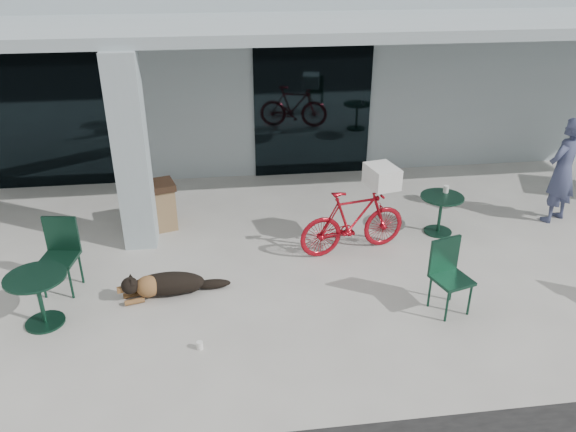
{
  "coord_description": "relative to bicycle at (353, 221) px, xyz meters",
  "views": [
    {
      "loc": [
        -0.17,
        -6.12,
        4.54
      ],
      "look_at": [
        0.76,
        0.96,
        1.0
      ],
      "focal_mm": 35.0,
      "sensor_mm": 36.0,
      "label": 1
    }
  ],
  "objects": [
    {
      "name": "ground",
      "position": [
        -1.88,
        -1.57,
        -0.54
      ],
      "size": [
        80.0,
        80.0,
        0.0
      ],
      "primitive_type": "plane",
      "color": "beige",
      "rests_on": "ground"
    },
    {
      "name": "dog",
      "position": [
        -2.85,
        -0.87,
        -0.34
      ],
      "size": [
        1.21,
        0.64,
        0.38
      ],
      "primitive_type": null,
      "rotation": [
        0.0,
        0.0,
        0.23
      ],
      "color": "black",
      "rests_on": "ground"
    },
    {
      "name": "cafe_table_near",
      "position": [
        -4.43,
        -1.34,
        -0.17
      ],
      "size": [
        0.77,
        0.77,
        0.73
      ],
      "primitive_type": null,
      "rotation": [
        0.0,
        0.0,
        0.0
      ],
      "color": "#123425",
      "rests_on": "ground"
    },
    {
      "name": "column",
      "position": [
        -3.38,
        0.73,
        1.02
      ],
      "size": [
        0.5,
        0.5,
        3.12
      ],
      "primitive_type": "cube",
      "color": "#9DABB1",
      "rests_on": "ground"
    },
    {
      "name": "cup_near_dog",
      "position": [
        -2.41,
        -2.13,
        -0.48
      ],
      "size": [
        0.11,
        0.11,
        0.1
      ],
      "primitive_type": "cylinder",
      "rotation": [
        0.0,
        0.0,
        0.43
      ],
      "color": "white",
      "rests_on": "ground"
    },
    {
      "name": "building",
      "position": [
        -1.88,
        6.93,
        1.71
      ],
      "size": [
        22.0,
        7.0,
        4.5
      ],
      "primitive_type": "cube",
      "color": "#9DABB1",
      "rests_on": "ground"
    },
    {
      "name": "trash_receptacle",
      "position": [
        -3.08,
        1.23,
        -0.11
      ],
      "size": [
        0.62,
        0.62,
        0.85
      ],
      "primitive_type": null,
      "rotation": [
        0.0,
        0.0,
        0.28
      ],
      "color": "olive",
      "rests_on": "ground"
    },
    {
      "name": "laundry_basket",
      "position": [
        0.44,
        0.09,
        0.7
      ],
      "size": [
        0.52,
        0.63,
        0.33
      ],
      "primitive_type": "cube",
      "rotation": [
        0.0,
        0.0,
        1.78
      ],
      "color": "white",
      "rests_on": "bicycle"
    },
    {
      "name": "storefront_glass_left",
      "position": [
        -5.08,
        3.41,
        0.81
      ],
      "size": [
        2.8,
        0.06,
        2.7
      ],
      "primitive_type": "cube",
      "color": "black",
      "rests_on": "ground"
    },
    {
      "name": "bicycle",
      "position": [
        0.0,
        0.0,
        0.0
      ],
      "size": [
        1.85,
        0.87,
        1.07
      ],
      "primitive_type": "imported",
      "rotation": [
        0.0,
        0.0,
        1.78
      ],
      "color": "maroon",
      "rests_on": "ground"
    },
    {
      "name": "cafe_chair_far_a",
      "position": [
        0.92,
        -1.76,
        -0.03
      ],
      "size": [
        0.58,
        0.61,
        1.01
      ],
      "primitive_type": null,
      "rotation": [
        0.0,
        0.0,
        0.28
      ],
      "color": "#123425",
      "rests_on": "ground"
    },
    {
      "name": "cup_on_table",
      "position": [
        1.73,
        0.57,
        0.2
      ],
      "size": [
        0.11,
        0.11,
        0.12
      ],
      "primitive_type": "cylinder",
      "rotation": [
        0.0,
        0.0,
        0.32
      ],
      "color": "white",
      "rests_on": "cafe_table_far"
    },
    {
      "name": "storefront_glass_right",
      "position": [
        -0.08,
        3.41,
        0.81
      ],
      "size": [
        2.4,
        0.06,
        2.7
      ],
      "primitive_type": "cube",
      "color": "black",
      "rests_on": "ground"
    },
    {
      "name": "overhang",
      "position": [
        -1.88,
        2.03,
        2.67
      ],
      "size": [
        22.0,
        2.8,
        0.18
      ],
      "primitive_type": "cube",
      "color": "#9DABB1",
      "rests_on": "column"
    },
    {
      "name": "cafe_table_far",
      "position": [
        1.62,
        0.43,
        -0.2
      ],
      "size": [
        0.92,
        0.92,
        0.68
      ],
      "primitive_type": null,
      "rotation": [
        0.0,
        0.0,
        0.32
      ],
      "color": "#123425",
      "rests_on": "ground"
    },
    {
      "name": "cafe_chair_near",
      "position": [
        -4.35,
        -0.57,
        -0.0
      ],
      "size": [
        0.56,
        0.6,
        1.07
      ],
      "primitive_type": null,
      "rotation": [
        0.0,
        0.0,
        -0.16
      ],
      "color": "#123425",
      "rests_on": "ground"
    },
    {
      "name": "person",
      "position": [
        3.83,
        0.63,
        0.41
      ],
      "size": [
        0.82,
        0.72,
        1.89
      ],
      "primitive_type": "imported",
      "rotation": [
        0.0,
        0.0,
        3.61
      ],
      "color": "#3A4162",
      "rests_on": "ground"
    }
  ]
}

